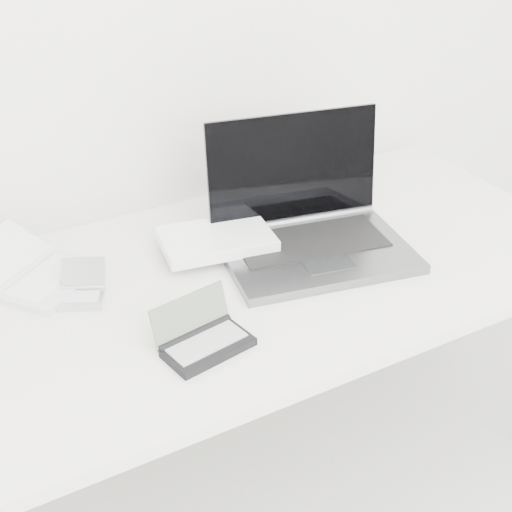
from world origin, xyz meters
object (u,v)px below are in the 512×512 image
laptop_large (289,230)px  palmtop_charcoal (203,339)px  netbook_open_white (37,274)px  desk (259,284)px

laptop_large → palmtop_charcoal: bearing=-133.7°
netbook_open_white → palmtop_charcoal: (0.22, -0.40, 0.00)m
desk → palmtop_charcoal: palmtop_charcoal is taller
palmtop_charcoal → desk: bearing=30.3°
netbook_open_white → palmtop_charcoal: 0.45m
desk → laptop_large: (0.11, 0.04, 0.09)m
laptop_large → netbook_open_white: 0.59m
desk → netbook_open_white: (-0.46, 0.19, 0.06)m
desk → laptop_large: 0.15m
laptop_large → palmtop_charcoal: (-0.35, -0.24, -0.03)m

